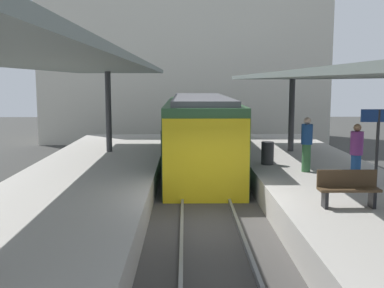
# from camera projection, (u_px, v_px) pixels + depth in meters

# --- Properties ---
(ground_plane) EXTENTS (80.00, 80.00, 0.00)m
(ground_plane) POSITION_uv_depth(u_px,v_px,m) (210.00, 234.00, 12.09)
(ground_plane) COLOR #383835
(platform_left) EXTENTS (4.40, 28.00, 1.00)m
(platform_left) POSITION_uv_depth(u_px,v_px,m) (62.00, 215.00, 11.96)
(platform_left) COLOR #ADA8A0
(platform_left) RESTS_ON ground_plane
(platform_right) EXTENTS (4.40, 28.00, 1.00)m
(platform_right) POSITION_uv_depth(u_px,v_px,m) (357.00, 214.00, 12.08)
(platform_right) COLOR #ADA8A0
(platform_right) RESTS_ON ground_plane
(track_ballast) EXTENTS (3.20, 28.00, 0.20)m
(track_ballast) POSITION_uv_depth(u_px,v_px,m) (210.00, 230.00, 12.07)
(track_ballast) COLOR #423F3D
(track_ballast) RESTS_ON ground_plane
(rail_near_side) EXTENTS (0.08, 28.00, 0.14)m
(rail_near_side) POSITION_uv_depth(u_px,v_px,m) (182.00, 224.00, 12.04)
(rail_near_side) COLOR slate
(rail_near_side) RESTS_ON track_ballast
(rail_far_side) EXTENTS (0.08, 28.00, 0.14)m
(rail_far_side) POSITION_uv_depth(u_px,v_px,m) (238.00, 223.00, 12.06)
(rail_far_side) COLOR slate
(rail_far_side) RESTS_ON track_ballast
(commuter_train) EXTENTS (2.78, 10.51, 3.10)m
(commuter_train) POSITION_uv_depth(u_px,v_px,m) (200.00, 135.00, 19.30)
(commuter_train) COLOR #2D5633
(commuter_train) RESTS_ON track_ballast
(canopy_left) EXTENTS (4.18, 21.00, 3.47)m
(canopy_left) POSITION_uv_depth(u_px,v_px,m) (70.00, 65.00, 12.84)
(canopy_left) COLOR #333335
(canopy_left) RESTS_ON platform_left
(canopy_right) EXTENTS (4.18, 21.00, 3.16)m
(canopy_right) POSITION_uv_depth(u_px,v_px,m) (344.00, 76.00, 12.99)
(canopy_right) COLOR #333335
(canopy_right) RESTS_ON platform_right
(platform_bench) EXTENTS (1.40, 0.41, 0.86)m
(platform_bench) POSITION_uv_depth(u_px,v_px,m) (348.00, 187.00, 10.85)
(platform_bench) COLOR black
(platform_bench) RESTS_ON platform_right
(platform_sign) EXTENTS (0.90, 0.08, 2.21)m
(platform_sign) POSITION_uv_depth(u_px,v_px,m) (378.00, 132.00, 11.83)
(platform_sign) COLOR #262628
(platform_sign) RESTS_ON platform_right
(litter_bin) EXTENTS (0.44, 0.44, 0.80)m
(litter_bin) POSITION_uv_depth(u_px,v_px,m) (268.00, 153.00, 16.45)
(litter_bin) COLOR #2D2D30
(litter_bin) RESTS_ON platform_right
(passenger_near_bench) EXTENTS (0.36, 0.36, 1.71)m
(passenger_near_bench) POSITION_uv_depth(u_px,v_px,m) (356.00, 152.00, 13.40)
(passenger_near_bench) COLOR navy
(passenger_near_bench) RESTS_ON platform_right
(passenger_mid_platform) EXTENTS (0.36, 0.36, 1.76)m
(passenger_mid_platform) POSITION_uv_depth(u_px,v_px,m) (307.00, 144.00, 15.05)
(passenger_mid_platform) COLOR #386B3D
(passenger_mid_platform) RESTS_ON platform_right
(station_building_backdrop) EXTENTS (18.00, 6.00, 11.00)m
(station_building_backdrop) POSITION_uv_depth(u_px,v_px,m) (184.00, 57.00, 31.17)
(station_building_backdrop) COLOR beige
(station_building_backdrop) RESTS_ON ground_plane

